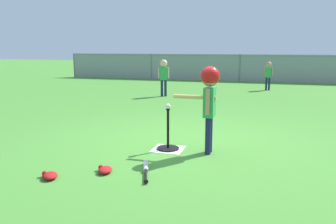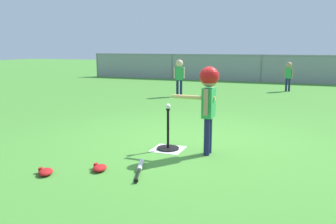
{
  "view_description": "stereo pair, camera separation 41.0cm",
  "coord_description": "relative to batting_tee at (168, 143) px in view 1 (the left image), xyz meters",
  "views": [
    {
      "loc": [
        1.08,
        -5.12,
        1.46
      ],
      "look_at": [
        -0.23,
        -0.5,
        0.55
      ],
      "focal_mm": 36.78,
      "sensor_mm": 36.0,
      "label": 1
    },
    {
      "loc": [
        1.47,
        -4.99,
        1.46
      ],
      "look_at": [
        -0.23,
        -0.5,
        0.55
      ],
      "focal_mm": 36.78,
      "sensor_mm": 36.0,
      "label": 2
    }
  ],
  "objects": [
    {
      "name": "ground_plane",
      "position": [
        0.23,
        0.5,
        -0.09
      ],
      "size": [
        60.0,
        60.0,
        0.0
      ],
      "primitive_type": "plane",
      "color": "#478C33"
    },
    {
      "name": "home_plate",
      "position": [
        0.0,
        -0.0,
        -0.09
      ],
      "size": [
        0.44,
        0.44,
        0.01
      ],
      "primitive_type": "cube",
      "color": "white",
      "rests_on": "ground_plane"
    },
    {
      "name": "batting_tee",
      "position": [
        0.0,
        0.0,
        0.0
      ],
      "size": [
        0.32,
        0.32,
        0.6
      ],
      "color": "black",
      "rests_on": "ground_plane"
    },
    {
      "name": "baseball_on_tee",
      "position": [
        0.0,
        -0.0,
        0.54
      ],
      "size": [
        0.07,
        0.07,
        0.07
      ],
      "primitive_type": "sphere",
      "color": "white",
      "rests_on": "batting_tee"
    },
    {
      "name": "batter_child",
      "position": [
        0.59,
        -0.02,
        0.77
      ],
      "size": [
        0.64,
        0.34,
        1.21
      ],
      "color": "#191E4C",
      "rests_on": "ground_plane"
    },
    {
      "name": "fielder_near_right",
      "position": [
        1.4,
        7.62,
        0.54
      ],
      "size": [
        0.29,
        0.19,
        0.97
      ],
      "color": "#191E4C",
      "rests_on": "ground_plane"
    },
    {
      "name": "fielder_deep_center",
      "position": [
        -1.61,
        5.22,
        0.62
      ],
      "size": [
        0.31,
        0.22,
        1.1
      ],
      "color": "#191E4C",
      "rests_on": "ground_plane"
    },
    {
      "name": "spare_bat_silver",
      "position": [
        -0.02,
        -0.91,
        -0.06
      ],
      "size": [
        0.28,
        0.65,
        0.06
      ],
      "color": "silver",
      "rests_on": "ground_plane"
    },
    {
      "name": "glove_by_plate",
      "position": [
        -0.46,
        -1.11,
        -0.05
      ],
      "size": [
        0.21,
        0.25,
        0.07
      ],
      "color": "#B21919",
      "rests_on": "ground_plane"
    },
    {
      "name": "glove_near_bats",
      "position": [
        -0.97,
        -1.45,
        -0.05
      ],
      "size": [
        0.25,
        0.27,
        0.07
      ],
      "color": "#B21919",
      "rests_on": "ground_plane"
    },
    {
      "name": "outfield_fence",
      "position": [
        0.23,
        10.51,
        0.53
      ],
      "size": [
        16.06,
        0.06,
        1.15
      ],
      "color": "slate",
      "rests_on": "ground_plane"
    }
  ]
}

